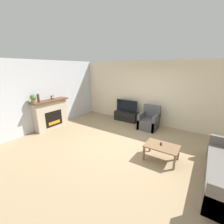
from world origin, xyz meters
TOP-DOWN VIEW (x-y plane):
  - ground_plane at (0.00, 0.00)m, footprint 24.00×24.00m
  - wall_back at (0.00, 2.41)m, footprint 12.00×0.06m
  - wall_left at (-3.39, 0.00)m, footprint 0.06×12.00m
  - fireplace at (-3.18, -0.34)m, footprint 0.48×1.48m
  - mantel_vase_left at (-3.16, -0.79)m, footprint 0.09×0.09m
  - mantel_clock at (-3.16, -0.20)m, footprint 0.08×0.11m
  - potted_plant at (-3.16, -0.97)m, footprint 0.22×0.22m
  - tv_stand at (-0.99, 2.12)m, footprint 1.10×0.45m
  - tv at (-0.99, 2.11)m, footprint 1.05×0.18m
  - armchair at (0.22, 1.80)m, footprint 0.70×0.76m
  - coffee_table at (1.28, -0.13)m, footprint 0.86×0.58m
  - remote at (1.24, -0.07)m, footprint 0.08×0.16m

SIDE VIEW (x-z plane):
  - ground_plane at x=0.00m, z-range 0.00..0.00m
  - tv_stand at x=-0.99m, z-range 0.00..0.44m
  - armchair at x=0.22m, z-range -0.17..0.77m
  - coffee_table at x=1.28m, z-range 0.15..0.57m
  - remote at x=1.24m, z-range 0.42..0.44m
  - fireplace at x=-3.18m, z-range 0.01..1.19m
  - tv at x=-0.99m, z-range 0.42..0.98m
  - mantel_clock at x=-3.16m, z-range 1.18..1.33m
  - mantel_vase_left at x=-3.16m, z-range 1.17..1.49m
  - wall_back at x=0.00m, z-range 0.00..2.70m
  - wall_left at x=-3.39m, z-range 0.00..2.70m
  - potted_plant at x=-3.16m, z-range 1.19..1.51m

